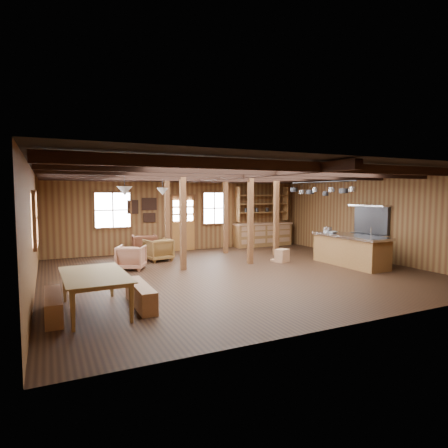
{
  "coord_description": "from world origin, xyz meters",
  "views": [
    {
      "loc": [
        -4.69,
        -9.09,
        2.2
      ],
      "look_at": [
        0.21,
        1.25,
        1.25
      ],
      "focal_mm": 30.0,
      "sensor_mm": 36.0,
      "label": 1
    }
  ],
  "objects_px": {
    "kitchen_island": "(350,250)",
    "armchair_b": "(145,245)",
    "dining_table": "(97,293)",
    "armchair_c": "(131,257)",
    "commercial_range": "(365,242)",
    "armchair_a": "(158,250)"
  },
  "relations": [
    {
      "from": "commercial_range",
      "to": "armchair_b",
      "type": "xyz_separation_m",
      "value": [
        -6.31,
        3.92,
        -0.22
      ]
    },
    {
      "from": "armchair_a",
      "to": "armchair_c",
      "type": "distance_m",
      "value": 1.5
    },
    {
      "from": "dining_table",
      "to": "armchair_c",
      "type": "xyz_separation_m",
      "value": [
        1.35,
        3.6,
        -0.01
      ]
    },
    {
      "from": "armchair_b",
      "to": "armchair_c",
      "type": "relative_size",
      "value": 1.09
    },
    {
      "from": "armchair_b",
      "to": "dining_table",
      "type": "bearing_deg",
      "value": 76.6
    },
    {
      "from": "kitchen_island",
      "to": "armchair_c",
      "type": "relative_size",
      "value": 3.28
    },
    {
      "from": "armchair_b",
      "to": "kitchen_island",
      "type": "bearing_deg",
      "value": 148.34
    },
    {
      "from": "kitchen_island",
      "to": "armchair_c",
      "type": "xyz_separation_m",
      "value": [
        -6.15,
        2.24,
        -0.13
      ]
    },
    {
      "from": "kitchen_island",
      "to": "commercial_range",
      "type": "height_order",
      "value": "commercial_range"
    },
    {
      "from": "kitchen_island",
      "to": "armchair_b",
      "type": "bearing_deg",
      "value": 139.0
    },
    {
      "from": "dining_table",
      "to": "kitchen_island",
      "type": "bearing_deg",
      "value": -81.18
    },
    {
      "from": "commercial_range",
      "to": "dining_table",
      "type": "distance_m",
      "value": 8.74
    },
    {
      "from": "dining_table",
      "to": "armchair_a",
      "type": "distance_m",
      "value": 5.24
    },
    {
      "from": "armchair_c",
      "to": "dining_table",
      "type": "bearing_deg",
      "value": 95.0
    },
    {
      "from": "armchair_b",
      "to": "armchair_c",
      "type": "distance_m",
      "value": 2.3
    },
    {
      "from": "kitchen_island",
      "to": "armchair_b",
      "type": "xyz_separation_m",
      "value": [
        -5.25,
        4.36,
        -0.1
      ]
    },
    {
      "from": "armchair_b",
      "to": "commercial_range",
      "type": "bearing_deg",
      "value": 156.16
    },
    {
      "from": "kitchen_island",
      "to": "armchair_c",
      "type": "distance_m",
      "value": 6.54
    },
    {
      "from": "commercial_range",
      "to": "armchair_b",
      "type": "height_order",
      "value": "commercial_range"
    },
    {
      "from": "commercial_range",
      "to": "armchair_a",
      "type": "height_order",
      "value": "commercial_range"
    },
    {
      "from": "dining_table",
      "to": "armchair_c",
      "type": "distance_m",
      "value": 3.85
    },
    {
      "from": "armchair_a",
      "to": "armchair_b",
      "type": "relative_size",
      "value": 0.95
    }
  ]
}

